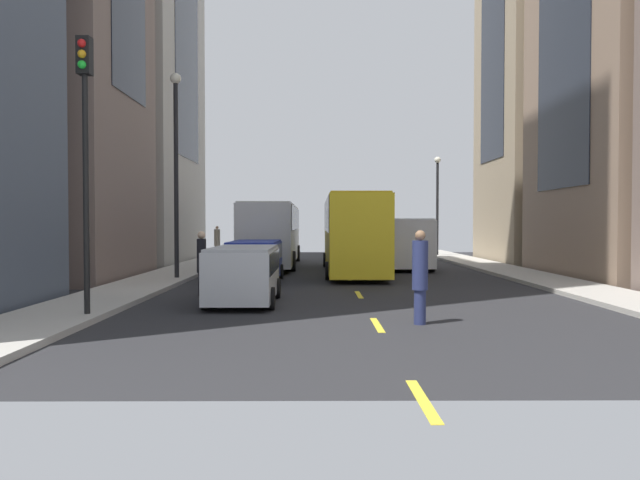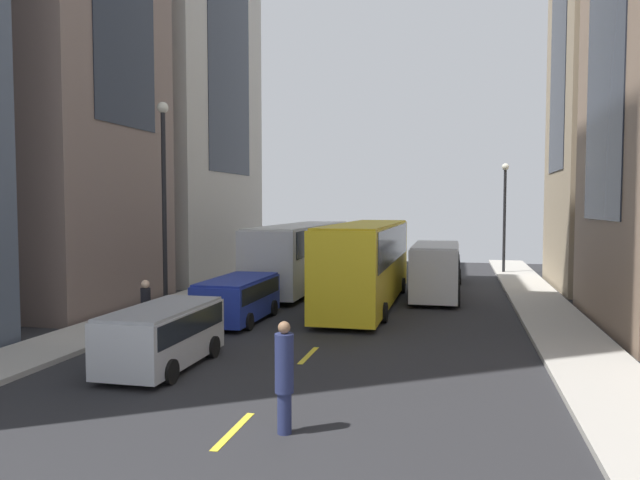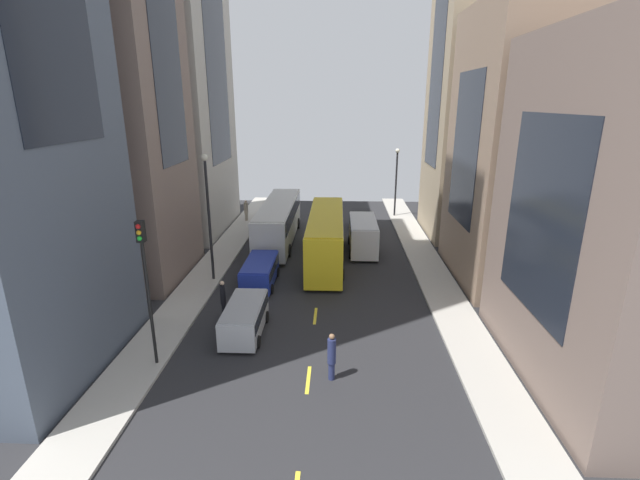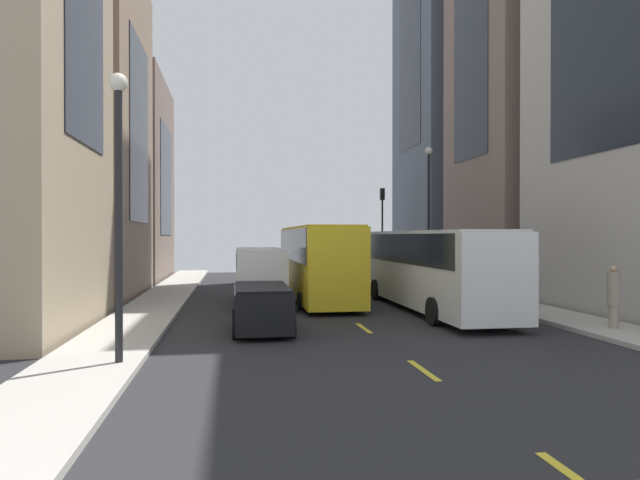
{
  "view_description": "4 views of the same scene",
  "coord_description": "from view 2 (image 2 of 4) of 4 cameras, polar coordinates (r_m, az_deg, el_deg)",
  "views": [
    {
      "loc": [
        -1.41,
        -29.02,
        2.34
      ],
      "look_at": [
        -1.23,
        -1.98,
        1.61
      ],
      "focal_mm": 34.45,
      "sensor_mm": 36.0,
      "label": 1
    },
    {
      "loc": [
        4.21,
        -25.76,
        4.4
      ],
      "look_at": [
        -1.83,
        0.45,
        2.82
      ],
      "focal_mm": 33.68,
      "sensor_mm": 36.0,
      "label": 2
    },
    {
      "loc": [
        1.18,
        -31.57,
        11.53
      ],
      "look_at": [
        -0.13,
        0.62,
        1.45
      ],
      "focal_mm": 25.08,
      "sensor_mm": 36.0,
      "label": 3
    },
    {
      "loc": [
        4.38,
        27.43,
        3.14
      ],
      "look_at": [
        -0.25,
        -2.3,
        2.92
      ],
      "focal_mm": 31.26,
      "sensor_mm": 36.0,
      "label": 4
    }
  ],
  "objects": [
    {
      "name": "building_west_2",
      "position": [
        39.45,
        -13.92,
        17.29
      ],
      "size": [
        7.59,
        11.85,
        27.91
      ],
      "color": "#B7B2A8",
      "rests_on": "ground"
    },
    {
      "name": "city_bus_white",
      "position": [
        31.73,
        -1.69,
        -0.95
      ],
      "size": [
        2.81,
        12.84,
        3.35
      ],
      "color": "silver",
      "rests_on": "ground"
    },
    {
      "name": "car_black_1",
      "position": [
        35.08,
        11.69,
        -2.44
      ],
      "size": [
        1.93,
        4.05,
        1.51
      ],
      "color": "black",
      "rests_on": "ground"
    },
    {
      "name": "pedestrian_crossing_near",
      "position": [
        38.83,
        -5.17,
        -1.35
      ],
      "size": [
        0.39,
        0.39,
        2.03
      ],
      "rotation": [
        0.0,
        0.0,
        2.86
      ],
      "color": "gray",
      "rests_on": "ground"
    },
    {
      "name": "sidewalk_west",
      "position": [
        28.74,
        -11.91,
        -5.36
      ],
      "size": [
        2.45,
        44.0,
        0.15
      ],
      "primitive_type": "cube",
      "color": "#B2ADA3",
      "rests_on": "ground"
    },
    {
      "name": "lane_stripe_2",
      "position": [
        17.83,
        -1.1,
        -10.9
      ],
      "size": [
        0.16,
        2.0,
        0.01
      ],
      "primitive_type": "cube",
      "color": "yellow",
      "rests_on": "ground"
    },
    {
      "name": "car_silver_2",
      "position": [
        16.88,
        -14.73,
        -8.44
      ],
      "size": [
        1.97,
        4.25,
        1.66
      ],
      "color": "#B7BABF",
      "rests_on": "ground"
    },
    {
      "name": "lane_stripe_4",
      "position": [
        29.4,
        4.62,
        -5.23
      ],
      "size": [
        0.16,
        2.0,
        0.01
      ],
      "primitive_type": "cube",
      "color": "yellow",
      "rests_on": "ground"
    },
    {
      "name": "pedestrian_walking_far",
      "position": [
        11.79,
        -3.41,
        -12.62
      ],
      "size": [
        0.37,
        0.37,
        2.18
      ],
      "rotation": [
        0.0,
        0.0,
        4.64
      ],
      "color": "navy",
      "rests_on": "ground"
    },
    {
      "name": "lane_stripe_3",
      "position": [
        23.56,
        2.48,
        -7.38
      ],
      "size": [
        0.16,
        2.0,
        0.01
      ],
      "primitive_type": "cube",
      "color": "yellow",
      "rests_on": "ground"
    },
    {
      "name": "pedestrian_waiting_curb",
      "position": [
        19.31,
        -16.22,
        -6.5
      ],
      "size": [
        0.3,
        0.3,
        2.09
      ],
      "rotation": [
        0.0,
        0.0,
        3.41
      ],
      "color": "black",
      "rests_on": "ground"
    },
    {
      "name": "lane_stripe_1",
      "position": [
        12.36,
        -8.21,
        -17.5
      ],
      "size": [
        0.16,
        2.0,
        0.01
      ],
      "primitive_type": "cube",
      "color": "yellow",
      "rests_on": "ground"
    },
    {
      "name": "streetcar_yellow",
      "position": [
        26.34,
        4.46,
        -1.6
      ],
      "size": [
        2.7,
        12.36,
        3.59
      ],
      "color": "yellow",
      "rests_on": "ground"
    },
    {
      "name": "sidewalk_east",
      "position": [
        26.36,
        20.72,
        -6.29
      ],
      "size": [
        2.45,
        44.0,
        0.15
      ],
      "primitive_type": "cube",
      "color": "#B2ADA3",
      "rests_on": "ground"
    },
    {
      "name": "car_blue_0",
      "position": [
        22.86,
        -7.81,
        -5.29
      ],
      "size": [
        2.07,
        4.61,
        1.65
      ],
      "color": "#2338AD",
      "rests_on": "ground"
    },
    {
      "name": "delivery_van_white",
      "position": [
        28.37,
        10.93,
        -2.53
      ],
      "size": [
        2.25,
        5.85,
        2.58
      ],
      "color": "white",
      "rests_on": "ground"
    },
    {
      "name": "lane_stripe_5",
      "position": [
        35.29,
        6.04,
        -3.8
      ],
      "size": [
        0.16,
        2.0,
        0.01
      ],
      "primitive_type": "cube",
      "color": "yellow",
      "rests_on": "ground"
    },
    {
      "name": "streetlamp_far",
      "position": [
        24.39,
        -14.6,
        4.92
      ],
      "size": [
        0.44,
        0.44,
        8.25
      ],
      "color": "black",
      "rests_on": "ground"
    },
    {
      "name": "lane_stripe_6",
      "position": [
        41.21,
        7.05,
        -2.77
      ],
      "size": [
        0.16,
        2.0,
        0.01
      ],
      "primitive_type": "cube",
      "color": "yellow",
      "rests_on": "ground"
    },
    {
      "name": "streetlamp_near",
      "position": [
        39.55,
        17.14,
        3.16
      ],
      "size": [
        0.44,
        0.44,
        6.84
      ],
      "color": "black",
      "rests_on": "ground"
    },
    {
      "name": "ground_plane",
      "position": [
        26.47,
        3.67,
        -6.2
      ],
      "size": [
        42.02,
        42.02,
        0.0
      ],
      "primitive_type": "plane",
      "color": "#28282B"
    },
    {
      "name": "lane_stripe_7",
      "position": [
        47.15,
        7.8,
        -2.0
      ],
      "size": [
        0.16,
        2.0,
        0.01
      ],
      "primitive_type": "cube",
      "color": "yellow",
      "rests_on": "ground"
    }
  ]
}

